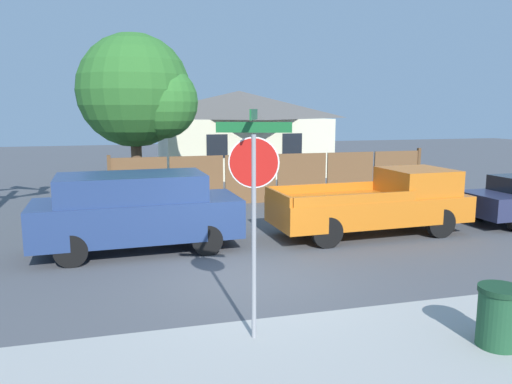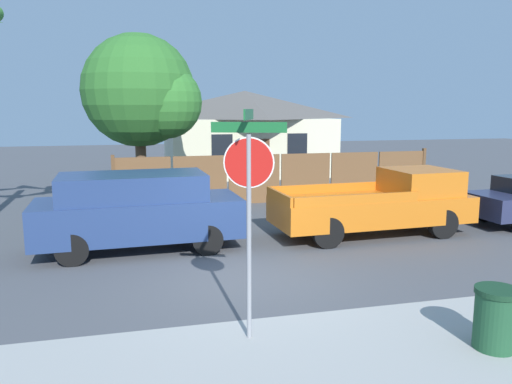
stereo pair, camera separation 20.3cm
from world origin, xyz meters
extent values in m
plane|color=#4C4F54|center=(0.00, 0.00, 0.00)|extent=(80.00, 80.00, 0.00)
cube|color=#A3A39E|center=(0.00, -3.60, 0.00)|extent=(36.00, 3.20, 0.01)
cube|color=brown|center=(-1.82, 7.94, 0.89)|extent=(1.90, 0.06, 1.78)
cube|color=brown|center=(0.15, 7.94, 0.89)|extent=(1.90, 0.06, 1.78)
cube|color=brown|center=(2.13, 7.94, 0.89)|extent=(1.90, 0.06, 1.78)
cube|color=brown|center=(4.10, 7.94, 0.89)|extent=(1.90, 0.06, 1.78)
cube|color=brown|center=(6.08, 7.94, 0.89)|extent=(1.90, 0.06, 1.78)
cube|color=brown|center=(8.05, 7.94, 0.89)|extent=(1.90, 0.06, 1.78)
cube|color=brown|center=(-2.81, 7.94, 0.94)|extent=(0.12, 0.12, 1.88)
cube|color=brown|center=(9.04, 7.94, 0.94)|extent=(0.12, 0.12, 1.88)
cube|color=beige|center=(3.79, 16.84, 1.46)|extent=(8.23, 6.65, 2.92)
pyramid|color=#5B5651|center=(3.79, 16.84, 3.64)|extent=(8.89, 7.19, 1.44)
cube|color=black|center=(1.94, 13.50, 1.70)|extent=(1.00, 0.04, 1.10)
cube|color=black|center=(5.64, 13.50, 1.70)|extent=(1.00, 0.04, 1.10)
cube|color=brown|center=(3.79, 13.50, 1.00)|extent=(0.90, 0.04, 2.00)
cylinder|color=brown|center=(-1.84, 9.78, 1.26)|extent=(0.40, 0.40, 2.53)
sphere|color=#2D6B28|center=(-1.84, 9.78, 4.09)|extent=(4.16, 4.16, 4.16)
sphere|color=#31732C|center=(-0.91, 9.26, 3.67)|extent=(2.70, 2.70, 2.70)
cube|color=navy|center=(-2.05, 2.63, 0.81)|extent=(4.96, 2.12, 0.92)
cube|color=navy|center=(-2.17, 2.63, 1.58)|extent=(3.49, 1.91, 0.62)
cube|color=black|center=(-0.55, 2.70, 1.58)|extent=(0.13, 1.69, 0.52)
cylinder|color=black|center=(-0.58, 3.55, 0.37)|extent=(0.73, 0.22, 0.73)
cylinder|color=black|center=(-0.50, 1.85, 0.37)|extent=(0.73, 0.22, 0.73)
cylinder|color=black|center=(-3.60, 3.42, 0.37)|extent=(0.73, 0.22, 0.73)
cylinder|color=black|center=(-3.53, 1.72, 0.37)|extent=(0.73, 0.22, 0.73)
cube|color=orange|center=(4.12, 2.63, 0.73)|extent=(5.48, 2.19, 0.70)
cube|color=orange|center=(5.60, 2.70, 1.43)|extent=(1.80, 1.87, 0.69)
cube|color=orange|center=(3.16, 3.53, 1.20)|extent=(3.39, 0.22, 0.25)
cube|color=orange|center=(3.24, 1.67, 1.20)|extent=(3.39, 0.22, 0.25)
cube|color=orange|center=(1.46, 2.52, 1.20)|extent=(0.16, 1.86, 0.25)
cylinder|color=black|center=(5.75, 3.57, 0.40)|extent=(0.79, 0.22, 0.79)
cylinder|color=black|center=(5.83, 1.84, 0.40)|extent=(0.79, 0.22, 0.79)
cylinder|color=black|center=(2.41, 3.43, 0.40)|extent=(0.79, 0.22, 0.79)
cylinder|color=black|center=(2.48, 1.69, 0.40)|extent=(0.79, 0.22, 0.79)
cylinder|color=black|center=(8.28, 3.34, 0.33)|extent=(0.67, 0.22, 0.67)
cylinder|color=gray|center=(-0.54, -2.63, 1.53)|extent=(0.07, 0.07, 3.07)
cylinder|color=red|center=(-0.54, -2.63, 2.67)|extent=(0.66, 0.26, 0.70)
cylinder|color=white|center=(-0.54, -2.63, 2.67)|extent=(0.70, 0.26, 0.74)
cube|color=#19602D|center=(-0.54, -2.63, 3.17)|extent=(1.03, 0.39, 0.15)
cube|color=#19602D|center=(-0.54, -2.63, 3.35)|extent=(0.36, 0.92, 0.15)
cylinder|color=#1E4C2D|center=(2.83, -3.81, 0.41)|extent=(0.59, 0.59, 0.82)
cylinder|color=#163922|center=(2.83, -3.81, 0.86)|extent=(0.64, 0.64, 0.08)
camera|label=1|loc=(-2.34, -9.49, 3.43)|focal=35.00mm
camera|label=2|loc=(-2.15, -9.54, 3.43)|focal=35.00mm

